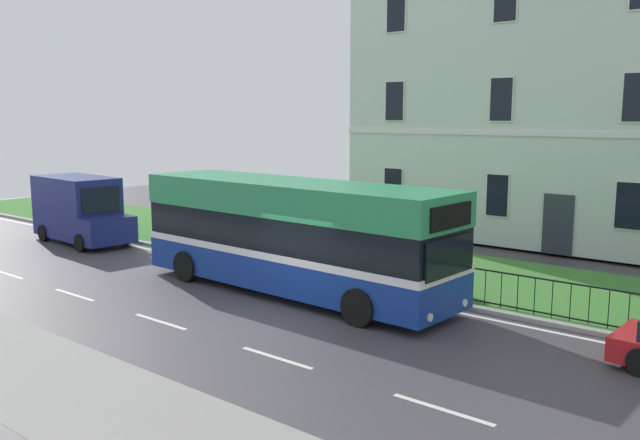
{
  "coord_description": "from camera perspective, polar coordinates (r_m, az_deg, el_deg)",
  "views": [
    {
      "loc": [
        11.36,
        -11.75,
        5.13
      ],
      "look_at": [
        -1.54,
        3.98,
        1.94
      ],
      "focal_mm": 37.44,
      "sensor_mm": 36.0,
      "label": 1
    }
  ],
  "objects": [
    {
      "name": "ground_plane",
      "position": [
        18.0,
        -1.81,
        -7.69
      ],
      "size": [
        60.0,
        56.0,
        0.18
      ],
      "color": "#403D43"
    },
    {
      "name": "litter_bin",
      "position": [
        19.74,
        9.85,
        -4.09
      ],
      "size": [
        0.53,
        0.53,
        1.22
      ],
      "color": "#4C4742",
      "rests_on": "ground_plane"
    },
    {
      "name": "white_panel_van",
      "position": [
        28.82,
        -19.84,
        0.88
      ],
      "size": [
        5.07,
        2.4,
        2.68
      ],
      "rotation": [
        0.0,
        0.0,
        -0.07
      ],
      "color": "navy",
      "rests_on": "ground_plane"
    },
    {
      "name": "georgian_townhouse",
      "position": [
        29.34,
        23.07,
        12.07
      ],
      "size": [
        19.34,
        8.33,
        13.89
      ],
      "color": "silver",
      "rests_on": "ground_plane"
    },
    {
      "name": "single_decker_bus",
      "position": [
        19.31,
        -2.36,
        -1.27
      ],
      "size": [
        10.48,
        2.99,
        3.26
      ],
      "rotation": [
        0.0,
        0.0,
        -0.03
      ],
      "color": "navy",
      "rests_on": "ground_plane"
    },
    {
      "name": "iron_verge_railing",
      "position": [
        18.77,
        11.46,
        -5.16
      ],
      "size": [
        18.04,
        0.04,
        0.97
      ],
      "color": "black",
      "rests_on": "ground_plane"
    }
  ]
}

